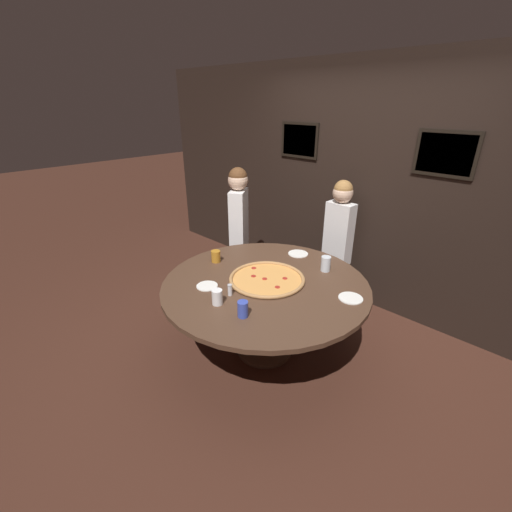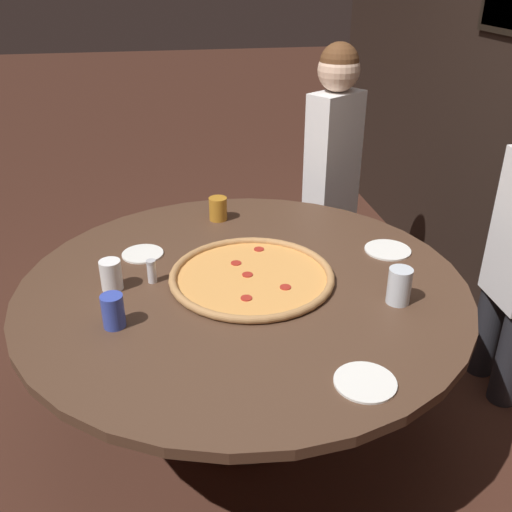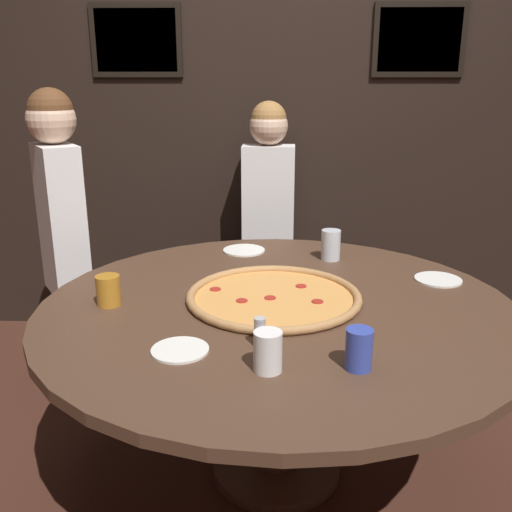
{
  "view_description": "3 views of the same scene",
  "coord_description": "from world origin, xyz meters",
  "px_view_note": "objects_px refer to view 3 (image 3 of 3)",
  "views": [
    {
      "loc": [
        1.74,
        -1.94,
        2.18
      ],
      "look_at": [
        -0.12,
        0.0,
        0.95
      ],
      "focal_mm": 24.0,
      "sensor_mm": 36.0,
      "label": 1
    },
    {
      "loc": [
        1.95,
        -0.29,
        1.89
      ],
      "look_at": [
        0.0,
        0.05,
        0.85
      ],
      "focal_mm": 40.0,
      "sensor_mm": 36.0,
      "label": 2
    },
    {
      "loc": [
        -0.03,
        -1.98,
        1.55
      ],
      "look_at": [
        -0.08,
        0.07,
        0.9
      ],
      "focal_mm": 40.0,
      "sensor_mm": 36.0,
      "label": 3
    }
  ],
  "objects_px": {
    "giant_pizza": "(274,296)",
    "drink_cup_front_edge": "(268,351)",
    "white_plate_right_side": "(438,279)",
    "diner_side_left": "(62,227)",
    "diner_side_right": "(268,211)",
    "drink_cup_centre_back": "(359,349)",
    "white_plate_beside_cup": "(180,350)",
    "dining_table": "(278,331)",
    "condiment_shaker": "(260,332)",
    "drink_cup_far_left": "(331,245)",
    "white_plate_near_front": "(244,250)",
    "drink_cup_near_left": "(108,290)"
  },
  "relations": [
    {
      "from": "dining_table",
      "to": "drink_cup_near_left",
      "type": "xyz_separation_m",
      "value": [
        -0.63,
        -0.03,
        0.17
      ]
    },
    {
      "from": "dining_table",
      "to": "giant_pizza",
      "type": "distance_m",
      "value": 0.13
    },
    {
      "from": "drink_cup_front_edge",
      "to": "white_plate_near_front",
      "type": "height_order",
      "value": "drink_cup_front_edge"
    },
    {
      "from": "condiment_shaker",
      "to": "drink_cup_centre_back",
      "type": "bearing_deg",
      "value": -25.17
    },
    {
      "from": "dining_table",
      "to": "white_plate_near_front",
      "type": "xyz_separation_m",
      "value": [
        -0.16,
        0.67,
        0.11
      ]
    },
    {
      "from": "drink_cup_front_edge",
      "to": "white_plate_right_side",
      "type": "distance_m",
      "value": 1.06
    },
    {
      "from": "drink_cup_near_left",
      "to": "white_plate_beside_cup",
      "type": "distance_m",
      "value": 0.49
    },
    {
      "from": "drink_cup_front_edge",
      "to": "drink_cup_far_left",
      "type": "bearing_deg",
      "value": 74.9
    },
    {
      "from": "giant_pizza",
      "to": "drink_cup_centre_back",
      "type": "distance_m",
      "value": 0.58
    },
    {
      "from": "drink_cup_near_left",
      "to": "diner_side_left",
      "type": "height_order",
      "value": "diner_side_left"
    },
    {
      "from": "drink_cup_centre_back",
      "to": "dining_table",
      "type": "bearing_deg",
      "value": 114.63
    },
    {
      "from": "drink_cup_centre_back",
      "to": "white_plate_beside_cup",
      "type": "xyz_separation_m",
      "value": [
        -0.53,
        0.1,
        -0.06
      ]
    },
    {
      "from": "white_plate_right_side",
      "to": "condiment_shaker",
      "type": "bearing_deg",
      "value": -139.39
    },
    {
      "from": "drink_cup_front_edge",
      "to": "diner_side_right",
      "type": "distance_m",
      "value": 1.76
    },
    {
      "from": "giant_pizza",
      "to": "condiment_shaker",
      "type": "xyz_separation_m",
      "value": [
        -0.05,
        -0.39,
        0.04
      ]
    },
    {
      "from": "giant_pizza",
      "to": "white_plate_beside_cup",
      "type": "distance_m",
      "value": 0.52
    },
    {
      "from": "drink_cup_front_edge",
      "to": "diner_side_left",
      "type": "distance_m",
      "value": 1.56
    },
    {
      "from": "dining_table",
      "to": "white_plate_near_front",
      "type": "bearing_deg",
      "value": 103.26
    },
    {
      "from": "diner_side_right",
      "to": "drink_cup_front_edge",
      "type": "bearing_deg",
      "value": 92.21
    },
    {
      "from": "drink_cup_near_left",
      "to": "diner_side_right",
      "type": "bearing_deg",
      "value": 65.26
    },
    {
      "from": "drink_cup_far_left",
      "to": "drink_cup_centre_back",
      "type": "bearing_deg",
      "value": -91.3
    },
    {
      "from": "white_plate_right_side",
      "to": "diner_side_left",
      "type": "bearing_deg",
      "value": 166.6
    },
    {
      "from": "condiment_shaker",
      "to": "drink_cup_front_edge",
      "type": "bearing_deg",
      "value": -80.57
    },
    {
      "from": "white_plate_beside_cup",
      "to": "white_plate_near_front",
      "type": "bearing_deg",
      "value": 81.99
    },
    {
      "from": "giant_pizza",
      "to": "diner_side_right",
      "type": "bearing_deg",
      "value": 91.29
    },
    {
      "from": "giant_pizza",
      "to": "drink_cup_front_edge",
      "type": "xyz_separation_m",
      "value": [
        -0.02,
        -0.55,
        0.05
      ]
    },
    {
      "from": "giant_pizza",
      "to": "white_plate_beside_cup",
      "type": "height_order",
      "value": "giant_pizza"
    },
    {
      "from": "dining_table",
      "to": "drink_cup_far_left",
      "type": "distance_m",
      "value": 0.63
    },
    {
      "from": "drink_cup_far_left",
      "to": "diner_side_right",
      "type": "relative_size",
      "value": 0.1
    },
    {
      "from": "drink_cup_far_left",
      "to": "drink_cup_front_edge",
      "type": "bearing_deg",
      "value": -105.1
    },
    {
      "from": "white_plate_near_front",
      "to": "giant_pizza",
      "type": "bearing_deg",
      "value": -77.38
    },
    {
      "from": "drink_cup_near_left",
      "to": "white_plate_beside_cup",
      "type": "relative_size",
      "value": 0.63
    },
    {
      "from": "giant_pizza",
      "to": "diner_side_right",
      "type": "distance_m",
      "value": 1.21
    },
    {
      "from": "drink_cup_front_edge",
      "to": "white_plate_right_side",
      "type": "xyz_separation_m",
      "value": [
        0.71,
        0.78,
        -0.06
      ]
    },
    {
      "from": "drink_cup_front_edge",
      "to": "diner_side_left",
      "type": "bearing_deg",
      "value": 130.2
    },
    {
      "from": "drink_cup_far_left",
      "to": "diner_side_right",
      "type": "bearing_deg",
      "value": 112.8
    },
    {
      "from": "dining_table",
      "to": "diner_side_right",
      "type": "relative_size",
      "value": 1.25
    },
    {
      "from": "white_plate_right_side",
      "to": "drink_cup_centre_back",
      "type": "bearing_deg",
      "value": -120.22
    },
    {
      "from": "white_plate_near_front",
      "to": "diner_side_left",
      "type": "xyz_separation_m",
      "value": [
        -0.89,
        0.01,
        0.11
      ]
    },
    {
      "from": "drink_cup_far_left",
      "to": "white_plate_near_front",
      "type": "distance_m",
      "value": 0.43
    },
    {
      "from": "diner_side_right",
      "to": "diner_side_left",
      "type": "bearing_deg",
      "value": 31.45
    },
    {
      "from": "white_plate_beside_cup",
      "to": "drink_cup_near_left",
      "type": "bearing_deg",
      "value": 130.91
    },
    {
      "from": "dining_table",
      "to": "drink_cup_front_edge",
      "type": "height_order",
      "value": "drink_cup_front_edge"
    },
    {
      "from": "white_plate_near_front",
      "to": "diner_side_right",
      "type": "bearing_deg",
      "value": 78.65
    },
    {
      "from": "giant_pizza",
      "to": "white_plate_near_front",
      "type": "distance_m",
      "value": 0.65
    },
    {
      "from": "dining_table",
      "to": "white_plate_right_side",
      "type": "relative_size",
      "value": 9.25
    },
    {
      "from": "diner_side_right",
      "to": "giant_pizza",
      "type": "bearing_deg",
      "value": 93.28
    },
    {
      "from": "white_plate_right_side",
      "to": "condiment_shaker",
      "type": "xyz_separation_m",
      "value": [
        -0.73,
        -0.63,
        0.05
      ]
    },
    {
      "from": "white_plate_beside_cup",
      "to": "white_plate_right_side",
      "type": "bearing_deg",
      "value": 34.29
    },
    {
      "from": "dining_table",
      "to": "condiment_shaker",
      "type": "distance_m",
      "value": 0.4
    }
  ]
}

